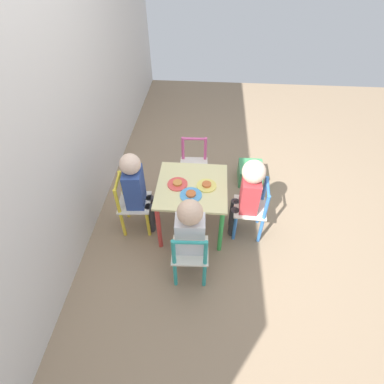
{
  "coord_description": "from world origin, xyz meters",
  "views": [
    {
      "loc": [
        -1.72,
        -0.13,
        2.08
      ],
      "look_at": [
        0.0,
        0.0,
        0.41
      ],
      "focal_mm": 28.0,
      "sensor_mm": 36.0,
      "label": 1
    }
  ],
  "objects": [
    {
      "name": "plate_back",
      "position": [
        0.0,
        0.11,
        0.49
      ],
      "size": [
        0.16,
        0.16,
        0.03
      ],
      "color": "#E54C47",
      "rests_on": "kids_table"
    },
    {
      "name": "house_wall",
      "position": [
        0.0,
        0.9,
        1.3
      ],
      "size": [
        6.0,
        0.06,
        2.6
      ],
      "color": "silver",
      "rests_on": "ground_plane"
    },
    {
      "name": "chair_blue",
      "position": [
        -0.02,
        -0.5,
        0.27
      ],
      "size": [
        0.27,
        0.27,
        0.54
      ],
      "rotation": [
        0.0,
        0.0,
        -3.19
      ],
      "color": "silver",
      "rests_on": "ground_plane"
    },
    {
      "name": "storage_bin",
      "position": [
        0.65,
        -0.55,
        0.09
      ],
      "size": [
        0.26,
        0.24,
        0.18
      ],
      "color": "#3D8E56",
      "rests_on": "ground_plane"
    },
    {
      "name": "child_back",
      "position": [
        -0.04,
        0.44,
        0.47
      ],
      "size": [
        0.21,
        0.22,
        0.78
      ],
      "rotation": [
        0.0,
        0.0,
        0.08
      ],
      "color": "#38383D",
      "rests_on": "ground_plane"
    },
    {
      "name": "chair_teal",
      "position": [
        -0.5,
        -0.02,
        0.27
      ],
      "size": [
        0.27,
        0.27,
        0.54
      ],
      "rotation": [
        0.0,
        0.0,
        -4.67
      ],
      "color": "silver",
      "rests_on": "ground_plane"
    },
    {
      "name": "kids_table",
      "position": [
        0.0,
        0.0,
        0.41
      ],
      "size": [
        0.55,
        0.55,
        0.48
      ],
      "color": "beige",
      "rests_on": "ground_plane"
    },
    {
      "name": "child_left",
      "position": [
        -0.44,
        -0.02,
        0.46
      ],
      "size": [
        0.22,
        0.21,
        0.76
      ],
      "rotation": [
        0.0,
        0.0,
        -4.67
      ],
      "color": "#38383D",
      "rests_on": "ground_plane"
    },
    {
      "name": "chair_pink",
      "position": [
        0.5,
        0.02,
        0.27
      ],
      "size": [
        0.27,
        0.27,
        0.54
      ],
      "rotation": [
        0.0,
        0.0,
        -1.53
      ],
      "color": "silver",
      "rests_on": "ground_plane"
    },
    {
      "name": "ground_plane",
      "position": [
        0.0,
        0.0,
        0.0
      ],
      "size": [
        6.0,
        6.0,
        0.0
      ],
      "primitive_type": "plane",
      "color": "#8C755B"
    },
    {
      "name": "child_front",
      "position": [
        -0.02,
        -0.44,
        0.47
      ],
      "size": [
        0.21,
        0.23,
        0.76
      ],
      "rotation": [
        0.0,
        0.0,
        -3.19
      ],
      "color": "#38383D",
      "rests_on": "ground_plane"
    },
    {
      "name": "plate_front",
      "position": [
        -0.0,
        -0.11,
        0.49
      ],
      "size": [
        0.16,
        0.16,
        0.03
      ],
      "color": "#EADB66",
      "rests_on": "kids_table"
    },
    {
      "name": "plate_left",
      "position": [
        -0.11,
        0.0,
        0.49
      ],
      "size": [
        0.17,
        0.17,
        0.03
      ],
      "color": "#4C9EE0",
      "rests_on": "kids_table"
    },
    {
      "name": "chair_yellow",
      "position": [
        -0.04,
        0.5,
        0.27
      ],
      "size": [
        0.28,
        0.28,
        0.54
      ],
      "rotation": [
        0.0,
        0.0,
        0.08
      ],
      "color": "silver",
      "rests_on": "ground_plane"
    }
  ]
}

